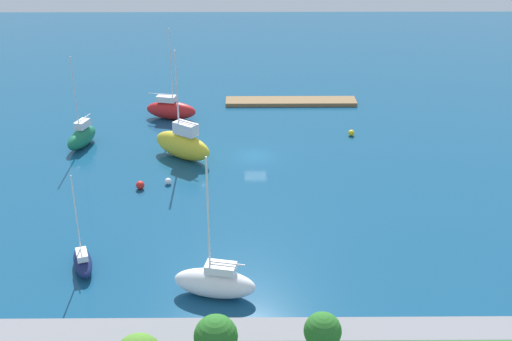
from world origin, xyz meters
TOP-DOWN VIEW (x-y plane):
  - water at (0.00, 0.00)m, footprint 160.00×160.00m
  - pier_dock at (-5.08, -18.20)m, footprint 18.18×3.18m
  - breakwater at (0.00, 31.76)m, footprint 72.06×2.52m
  - park_tree_center at (-3.83, 36.29)m, footprint 2.33×2.33m
  - park_tree_east at (2.68, 36.45)m, footprint 2.71×2.71m
  - sailboat_red_east_end at (10.99, -12.22)m, footprint 6.99×3.60m
  - sailboat_white_near_pier at (3.31, 26.43)m, footprint 6.74×3.47m
  - sailboat_green_center_basin at (20.46, -3.06)m, footprint 3.32×5.95m
  - sailboat_navy_west_end at (14.40, 22.68)m, footprint 2.89×4.85m
  - sailboat_yellow_lone_south at (8.22, 0.42)m, footprint 7.56×6.37m
  - mooring_buoy_white at (9.18, 7.07)m, footprint 0.69×0.69m
  - mooring_buoy_yellow at (-11.85, -6.15)m, footprint 0.75×0.75m
  - mooring_buoy_red at (11.93, 8.12)m, footprint 0.88×0.88m

SIDE VIEW (x-z plane):
  - water at x=0.00m, z-range 0.00..0.00m
  - pier_dock at x=-5.08m, z-range 0.00..0.51m
  - mooring_buoy_white at x=9.18m, z-range 0.00..0.69m
  - mooring_buoy_yellow at x=-11.85m, z-range 0.00..0.75m
  - mooring_buoy_red at x=11.93m, z-range 0.00..0.88m
  - breakwater at x=0.00m, z-range 0.00..1.07m
  - sailboat_navy_west_end at x=14.40m, z-range -3.47..5.02m
  - sailboat_green_center_basin at x=20.46m, z-range -4.22..6.76m
  - sailboat_white_near_pier at x=3.31m, z-range -4.62..7.17m
  - sailboat_red_east_end at x=10.99m, z-range -4.65..7.30m
  - sailboat_yellow_lone_south at x=8.22m, z-range -4.47..7.98m
  - park_tree_east at x=2.68m, z-range 1.98..6.63m
  - park_tree_center at x=-3.83m, z-range 2.15..6.86m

